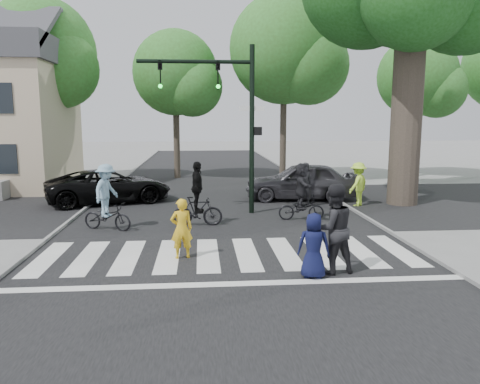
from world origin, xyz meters
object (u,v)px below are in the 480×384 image
object	(u,v)px
cyclist_left	(107,202)
cyclist_right	(302,195)
car_suv	(109,186)
pedestrian_adult	(333,229)
car_grey	(301,181)
traffic_signal	(228,106)
pedestrian_woman	(182,229)
pedestrian_child	(314,246)
cyclist_mid	(197,200)

from	to	relation	value
cyclist_left	cyclist_right	distance (m)	6.40
cyclist_left	car_suv	xyz separation A→B (m)	(-0.85, 4.87, -0.20)
pedestrian_adult	car_grey	xyz separation A→B (m)	(1.34, 9.51, -0.22)
traffic_signal	cyclist_left	distance (m)	5.42
cyclist_left	cyclist_right	world-z (taller)	cyclist_left
pedestrian_adult	cyclist_left	xyz separation A→B (m)	(-5.84, 4.59, -0.12)
traffic_signal	cyclist_right	size ratio (longest dim) A/B	3.05
pedestrian_adult	car_suv	distance (m)	11.59
pedestrian_woman	cyclist_left	distance (m)	4.00
pedestrian_child	cyclist_left	distance (m)	7.23
cyclist_mid	car_suv	bearing A→B (deg)	128.90
pedestrian_child	car_suv	size ratio (longest dim) A/B	0.29
traffic_signal	pedestrian_adult	size ratio (longest dim) A/B	2.94
pedestrian_woman	car_suv	size ratio (longest dim) A/B	0.30
traffic_signal	cyclist_right	bearing A→B (deg)	-28.82
pedestrian_adult	cyclist_right	xyz separation A→B (m)	(0.49, 5.51, -0.14)
cyclist_right	car_suv	size ratio (longest dim) A/B	0.39
traffic_signal	pedestrian_child	bearing A→B (deg)	-78.77
pedestrian_adult	cyclist_mid	size ratio (longest dim) A/B	0.97
pedestrian_adult	cyclist_right	size ratio (longest dim) A/B	1.04
pedestrian_child	cyclist_right	xyz separation A→B (m)	(1.00, 5.80, 0.16)
cyclist_right	car_suv	distance (m)	8.20
pedestrian_child	cyclist_right	size ratio (longest dim) A/B	0.73
cyclist_mid	pedestrian_woman	bearing A→B (deg)	-96.06
pedestrian_child	car_suv	world-z (taller)	pedestrian_child
cyclist_left	pedestrian_woman	bearing A→B (deg)	-52.81
traffic_signal	cyclist_right	world-z (taller)	traffic_signal
pedestrian_adult	cyclist_mid	world-z (taller)	cyclist_mid
cyclist_mid	traffic_signal	bearing A→B (deg)	59.31
traffic_signal	car_grey	bearing A→B (deg)	39.39
pedestrian_woman	cyclist_mid	distance (m)	3.57
traffic_signal	pedestrian_adult	xyz separation A→B (m)	(1.92, -6.84, -2.88)
traffic_signal	pedestrian_child	xyz separation A→B (m)	(1.41, -7.12, -3.18)
cyclist_left	cyclist_mid	xyz separation A→B (m)	(2.79, 0.36, -0.04)
pedestrian_child	car_grey	xyz separation A→B (m)	(1.84, 9.80, 0.08)
pedestrian_woman	pedestrian_adult	distance (m)	3.71
pedestrian_woman	cyclist_left	world-z (taller)	cyclist_left
cyclist_mid	cyclist_right	size ratio (longest dim) A/B	1.06
cyclist_mid	cyclist_right	bearing A→B (deg)	9.05
traffic_signal	pedestrian_woman	xyz separation A→B (m)	(-1.50, -5.44, -3.14)
cyclist_right	cyclist_left	bearing A→B (deg)	-171.72
cyclist_mid	car_suv	size ratio (longest dim) A/B	0.42
pedestrian_woman	cyclist_right	xyz separation A→B (m)	(3.91, 4.11, 0.12)
car_suv	cyclist_right	bearing A→B (deg)	-138.32
traffic_signal	car_grey	world-z (taller)	traffic_signal
pedestrian_child	cyclist_right	world-z (taller)	cyclist_right
pedestrian_adult	traffic_signal	bearing A→B (deg)	-86.24
pedestrian_woman	traffic_signal	bearing A→B (deg)	-118.30
pedestrian_adult	cyclist_left	world-z (taller)	cyclist_left
pedestrian_adult	car_suv	bearing A→B (deg)	-66.69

